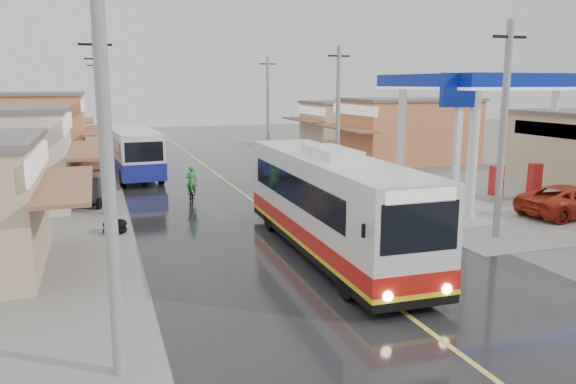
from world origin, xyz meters
name	(u,v)px	position (x,y,z in m)	size (l,w,h in m)	color
ground	(326,255)	(0.00, 0.00, 0.00)	(120.00, 120.00, 0.00)	slate
road	(228,183)	(0.00, 15.00, 0.01)	(12.00, 90.00, 0.02)	black
centre_line	(228,182)	(0.00, 15.00, 0.02)	(0.15, 90.00, 0.01)	#D8CC4C
shopfronts_right	(474,177)	(15.00, 12.00, 0.00)	(11.00, 44.00, 4.80)	beige
utility_poles_left	(103,187)	(-7.00, 16.00, 0.00)	(1.60, 50.00, 8.00)	gray
utility_poles_right	(337,177)	(7.00, 15.00, 0.00)	(1.60, 36.00, 8.00)	gray
coach_bus	(330,204)	(0.18, 0.13, 1.76)	(2.85, 11.75, 3.65)	silver
second_bus	(134,152)	(-5.08, 18.77, 1.60)	(2.99, 9.07, 2.97)	silver
jeepney	(571,201)	(12.44, 1.85, 0.69)	(2.28, 4.94, 1.37)	#A02610
cyclist	(191,190)	(-2.94, 10.15, 0.60)	(0.72, 1.74, 1.83)	black
tricycle_near	(85,180)	(-7.84, 12.20, 1.04)	(1.62, 2.38, 1.82)	#26262D
tricycle_far	(92,187)	(-7.52, 10.96, 0.91)	(1.94, 2.40, 1.60)	#26262D
tyre_stack	(115,227)	(-6.71, 5.38, 0.24)	(0.93, 0.93, 0.48)	black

